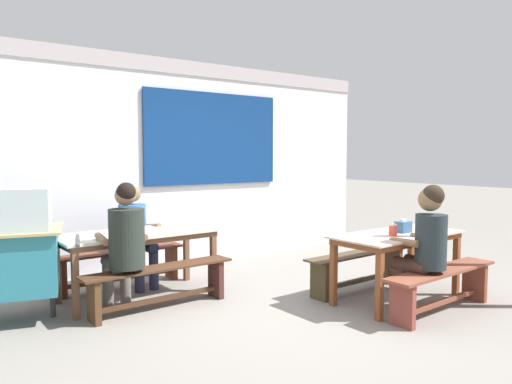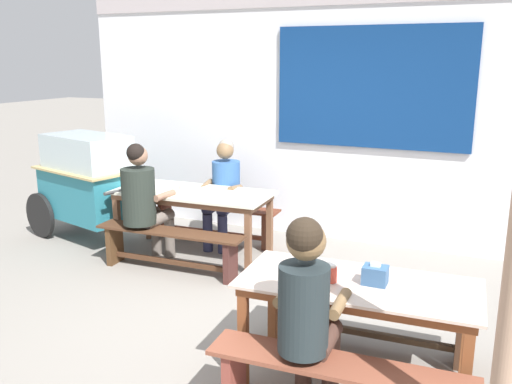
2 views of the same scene
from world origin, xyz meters
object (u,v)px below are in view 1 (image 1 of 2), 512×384
object	(u,v)px
dining_table_near	(398,241)
person_near_front	(425,241)
bench_far_front	(160,281)
condiment_jar	(393,230)
tissue_box	(403,227)
dining_table_far	(138,238)
person_left_back_turned	(125,241)
bench_far_back	(120,263)
bench_near_front	(442,283)
soup_bowl	(124,230)
bench_near_back	(359,266)
person_center_facing	(135,229)

from	to	relation	value
dining_table_near	person_near_front	size ratio (longest dim) A/B	1.21
bench_far_front	condiment_jar	bearing A→B (deg)	-31.70
tissue_box	dining_table_far	bearing A→B (deg)	143.88
person_left_back_turned	bench_far_back	bearing A→B (deg)	73.47
dining_table_far	person_left_back_turned	xyz separation A→B (m)	(-0.31, -0.46, 0.07)
bench_near_front	person_left_back_turned	xyz separation A→B (m)	(-2.56, 1.76, 0.43)
dining_table_near	bench_far_front	bearing A→B (deg)	151.56
condiment_jar	soup_bowl	bearing A→B (deg)	139.45
tissue_box	soup_bowl	world-z (taller)	tissue_box
bench_near_back	person_near_front	world-z (taller)	person_near_front
bench_near_back	bench_near_front	distance (m)	1.03
dining_table_far	bench_far_back	xyz separation A→B (m)	(-0.02, 0.52, -0.37)
bench_near_front	person_center_facing	bearing A→B (deg)	128.13
bench_near_front	person_left_back_turned	size ratio (longest dim) A/B	1.19
dining_table_near	bench_near_front	xyz separation A→B (m)	(0.02, -0.52, -0.35)
person_center_facing	dining_table_near	bearing A→B (deg)	-46.13
bench_near_front	bench_far_back	bearing A→B (deg)	129.60
dining_table_far	bench_far_front	size ratio (longest dim) A/B	1.09
bench_near_front	soup_bowl	world-z (taller)	soup_bowl
bench_far_front	person_left_back_turned	bearing A→B (deg)	171.16
bench_far_front	tissue_box	size ratio (longest dim) A/B	10.37
dining_table_far	bench_near_back	size ratio (longest dim) A/B	1.12
bench_far_front	bench_near_back	bearing A→B (deg)	-17.22
dining_table_near	soup_bowl	xyz separation A→B (m)	(-2.34, 1.80, 0.10)
bench_far_back	bench_near_front	bearing A→B (deg)	-50.40
person_left_back_turned	person_near_front	size ratio (longest dim) A/B	1.02
bench_near_front	tissue_box	xyz separation A→B (m)	(0.08, 0.53, 0.49)
bench_near_front	condiment_jar	xyz separation A→B (m)	(-0.19, 0.45, 0.49)
dining_table_far	soup_bowl	size ratio (longest dim) A/B	10.01
tissue_box	soup_bowl	xyz separation A→B (m)	(-2.44, 1.78, -0.04)
dining_table_near	bench_near_front	bearing A→B (deg)	-87.27
bench_near_back	tissue_box	bearing A→B (deg)	-75.93
person_left_back_turned	tissue_box	world-z (taller)	person_left_back_turned
dining_table_far	bench_far_front	xyz separation A→B (m)	(0.02, -0.52, -0.37)
bench_far_back	bench_near_back	distance (m)	2.80
bench_near_back	condiment_jar	size ratio (longest dim) A/B	12.79
dining_table_near	person_left_back_turned	distance (m)	2.82
bench_near_front	bench_near_back	bearing A→B (deg)	92.73
dining_table_near	condiment_jar	size ratio (longest dim) A/B	12.83
person_near_front	bench_near_back	bearing A→B (deg)	80.48
bench_far_back	tissue_box	world-z (taller)	tissue_box
bench_near_back	tissue_box	distance (m)	0.73
dining_table_far	condiment_jar	size ratio (longest dim) A/B	14.32
bench_far_back	person_center_facing	bearing A→B (deg)	-21.00
tissue_box	condiment_jar	bearing A→B (deg)	-163.96
bench_far_back	dining_table_far	bearing A→B (deg)	-87.51
person_near_front	person_left_back_turned	bearing A→B (deg)	143.98
person_left_back_turned	person_near_front	distance (m)	2.90
dining_table_far	bench_near_front	xyz separation A→B (m)	(2.24, -2.22, -0.36)
bench_near_back	person_near_front	size ratio (longest dim) A/B	1.21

